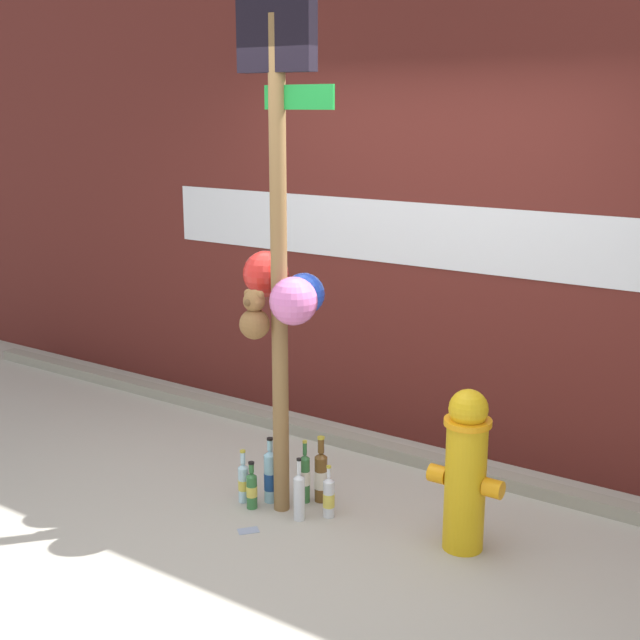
# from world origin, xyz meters

# --- Properties ---
(ground_plane) EXTENTS (14.00, 14.00, 0.00)m
(ground_plane) POSITION_xyz_m (0.00, 0.00, 0.00)
(ground_plane) COLOR #ADA899
(building_wall) EXTENTS (10.00, 0.21, 3.15)m
(building_wall) POSITION_xyz_m (0.00, 1.65, 1.57)
(building_wall) COLOR #561E19
(building_wall) RESTS_ON ground_plane
(curb_strip) EXTENTS (8.00, 0.12, 0.08)m
(curb_strip) POSITION_xyz_m (0.00, 1.23, 0.04)
(curb_strip) COLOR gray
(curb_strip) RESTS_ON ground_plane
(memorial_post) EXTENTS (0.67, 0.47, 2.74)m
(memorial_post) POSITION_xyz_m (-0.20, 0.27, 1.47)
(memorial_post) COLOR olive
(memorial_post) RESTS_ON ground_plane
(fire_hydrant) EXTENTS (0.40, 0.24, 0.86)m
(fire_hydrant) POSITION_xyz_m (0.85, 0.42, 0.43)
(fire_hydrant) COLOR gold
(fire_hydrant) RESTS_ON ground_plane
(bottle_0) EXTENTS (0.06, 0.06, 0.38)m
(bottle_0) POSITION_xyz_m (-0.13, 0.39, 0.15)
(bottle_0) COLOR #337038
(bottle_0) RESTS_ON ground_plane
(bottle_1) EXTENTS (0.06, 0.06, 0.32)m
(bottle_1) POSITION_xyz_m (-0.42, 0.19, 0.12)
(bottle_1) COLOR #B2DBEA
(bottle_1) RESTS_ON ground_plane
(bottle_2) EXTENTS (0.06, 0.06, 0.28)m
(bottle_2) POSITION_xyz_m (-0.33, 0.16, 0.11)
(bottle_2) COLOR #337038
(bottle_2) RESTS_ON ground_plane
(bottle_3) EXTENTS (0.07, 0.07, 0.39)m
(bottle_3) POSITION_xyz_m (-0.30, 0.28, 0.16)
(bottle_3) COLOR #93CCE0
(bottle_3) RESTS_ON ground_plane
(bottle_4) EXTENTS (0.07, 0.07, 0.30)m
(bottle_4) POSITION_xyz_m (0.09, 0.32, 0.12)
(bottle_4) COLOR silver
(bottle_4) RESTS_ON ground_plane
(bottle_5) EXTENTS (0.08, 0.08, 0.39)m
(bottle_5) POSITION_xyz_m (-0.06, 0.45, 0.16)
(bottle_5) COLOR brown
(bottle_5) RESTS_ON ground_plane
(bottle_6) EXTENTS (0.06, 0.06, 0.36)m
(bottle_6) POSITION_xyz_m (-0.03, 0.20, 0.14)
(bottle_6) COLOR silver
(bottle_6) RESTS_ON ground_plane
(litter_0) EXTENTS (0.12, 0.13, 0.01)m
(litter_0) POSITION_xyz_m (-0.18, -0.07, 0.00)
(litter_0) COLOR #8C99B2
(litter_0) RESTS_ON ground_plane
(litter_1) EXTENTS (0.09, 0.10, 0.01)m
(litter_1) POSITION_xyz_m (0.78, 0.44, 0.00)
(litter_1) COLOR #8C99B2
(litter_1) RESTS_ON ground_plane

